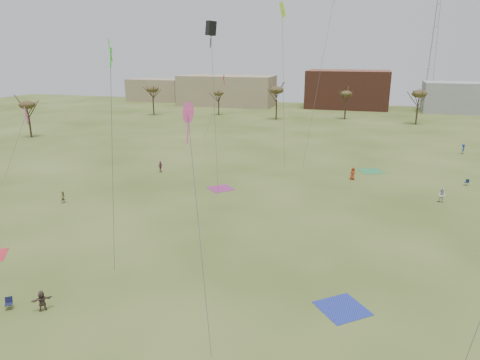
# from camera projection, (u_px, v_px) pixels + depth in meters

# --- Properties ---
(ground) EXTENTS (260.00, 260.00, 0.00)m
(ground) POSITION_uv_depth(u_px,v_px,m) (198.00, 287.00, 34.59)
(ground) COLOR #344816
(ground) RESTS_ON ground
(spectator_fore_b) EXTENTS (0.78, 0.87, 1.47)m
(spectator_fore_b) POSITION_uv_depth(u_px,v_px,m) (64.00, 197.00, 53.57)
(spectator_fore_b) COLOR #8B8158
(spectator_fore_b) RESTS_ON ground
(spectator_fore_c) EXTENTS (1.35, 1.36, 1.57)m
(spectator_fore_c) POSITION_uv_depth(u_px,v_px,m) (42.00, 301.00, 31.28)
(spectator_fore_c) COLOR brown
(spectator_fore_c) RESTS_ON ground
(spectator_mid_d) EXTENTS (0.56, 1.07, 1.74)m
(spectator_mid_d) POSITION_uv_depth(u_px,v_px,m) (160.00, 167.00, 67.19)
(spectator_mid_d) COLOR #883864
(spectator_mid_d) RESTS_ON ground
(spectator_mid_e) EXTENTS (1.10, 0.97, 1.90)m
(spectator_mid_e) POSITION_uv_depth(u_px,v_px,m) (442.00, 195.00, 53.58)
(spectator_mid_e) COLOR silver
(spectator_mid_e) RESTS_ON ground
(flyer_far_b) EXTENTS (1.07, 0.96, 1.84)m
(flyer_far_b) POSITION_uv_depth(u_px,v_px,m) (353.00, 173.00, 63.19)
(flyer_far_b) COLOR #9E3A1B
(flyer_far_b) RESTS_ON ground
(flyer_far_c) EXTENTS (0.90, 1.29, 1.82)m
(flyer_far_c) POSITION_uv_depth(u_px,v_px,m) (463.00, 149.00, 78.99)
(flyer_far_c) COLOR navy
(flyer_far_c) RESTS_ON ground
(blanket_blue) EXTENTS (4.52, 4.52, 0.03)m
(blanket_blue) POSITION_uv_depth(u_px,v_px,m) (342.00, 309.00, 31.71)
(blanket_blue) COLOR #23339A
(blanket_blue) RESTS_ON ground
(blanket_plum) EXTENTS (4.25, 4.25, 0.03)m
(blanket_plum) POSITION_uv_depth(u_px,v_px,m) (221.00, 189.00, 59.29)
(blanket_plum) COLOR #942D73
(blanket_plum) RESTS_ON ground
(blanket_olive) EXTENTS (4.40, 4.40, 0.03)m
(blanket_olive) POSITION_uv_depth(u_px,v_px,m) (371.00, 171.00, 67.86)
(blanket_olive) COLOR #30854B
(blanket_olive) RESTS_ON ground
(camp_chair_left) EXTENTS (0.72, 0.73, 0.87)m
(camp_chair_left) POSITION_uv_depth(u_px,v_px,m) (9.00, 306.00, 31.61)
(camp_chair_left) COLOR #141739
(camp_chair_left) RESTS_ON ground
(camp_chair_right) EXTENTS (0.74, 0.74, 0.87)m
(camp_chair_right) POSITION_uv_depth(u_px,v_px,m) (466.00, 184.00, 60.64)
(camp_chair_right) COLOR #141F38
(camp_chair_right) RESTS_ON ground
(kites_aloft) EXTENTS (74.54, 65.51, 26.71)m
(kites_aloft) POSITION_uv_depth(u_px,v_px,m) (275.00, 28.00, 51.00)
(kites_aloft) COLOR red
(kites_aloft) RESTS_ON ground
(tree_line) EXTENTS (117.44, 49.32, 8.91)m
(tree_line) POSITION_uv_depth(u_px,v_px,m) (306.00, 98.00, 106.05)
(tree_line) COLOR #3A2B1E
(tree_line) RESTS_ON ground
(building_tan) EXTENTS (32.00, 14.00, 10.00)m
(building_tan) POSITION_uv_depth(u_px,v_px,m) (227.00, 91.00, 148.31)
(building_tan) COLOR #937F60
(building_tan) RESTS_ON ground
(building_brick) EXTENTS (26.00, 16.00, 12.00)m
(building_brick) POSITION_uv_depth(u_px,v_px,m) (347.00, 89.00, 141.82)
(building_brick) COLOR brown
(building_brick) RESTS_ON ground
(building_grey) EXTENTS (24.00, 12.00, 9.00)m
(building_grey) POSITION_uv_depth(u_px,v_px,m) (465.00, 98.00, 130.96)
(building_grey) COLOR gray
(building_grey) RESTS_ON ground
(building_tan_west) EXTENTS (20.00, 12.00, 8.00)m
(building_tan_west) POSITION_uv_depth(u_px,v_px,m) (157.00, 90.00, 163.13)
(building_tan_west) COLOR #937F60
(building_tan_west) RESTS_ON ground
(radio_tower) EXTENTS (1.51, 1.72, 41.00)m
(radio_tower) POSITION_uv_depth(u_px,v_px,m) (433.00, 47.00, 135.87)
(radio_tower) COLOR #9EA3A8
(radio_tower) RESTS_ON ground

